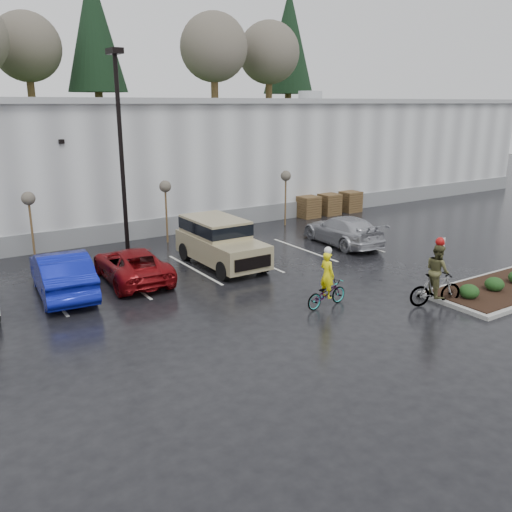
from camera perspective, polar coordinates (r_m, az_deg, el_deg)
ground at (r=18.78m, az=11.67°, el=-6.24°), size 120.00×120.00×0.00m
warehouse at (r=36.55m, az=-13.20°, el=10.24°), size 60.50×15.50×7.20m
wooded_ridge at (r=58.69m, az=-21.12°, el=10.94°), size 80.00×25.00×6.00m
lamppost at (r=25.68m, az=-14.13°, el=12.55°), size 0.50×1.00×9.22m
sapling_west at (r=25.95m, az=-22.81°, el=5.23°), size 0.60×0.60×3.20m
sapling_mid at (r=27.81m, az=-9.53°, el=6.88°), size 0.60×0.60×3.20m
sapling_east at (r=31.53m, az=3.15°, el=8.11°), size 0.60×0.60×3.20m
pallet_stack_a at (r=34.14m, az=5.51°, el=5.17°), size 1.20×1.20×1.35m
pallet_stack_b at (r=35.21m, az=7.69°, el=5.43°), size 1.20×1.20×1.35m
pallet_stack_c at (r=36.39m, az=9.86°, el=5.67°), size 1.20×1.20×1.35m
shrub_a at (r=20.96m, az=21.53°, el=-3.50°), size 0.70×0.70×0.52m
shrub_b at (r=22.15m, az=23.81°, el=-2.73°), size 0.70×0.70×0.52m
fire_lane_sign at (r=21.19m, az=18.87°, el=-0.21°), size 0.30×0.05×2.20m
car_blue at (r=21.41m, az=-19.75°, el=-1.71°), size 2.22×5.24×1.68m
car_red at (r=22.34m, az=-12.93°, el=-0.89°), size 2.55×5.00×1.35m
suv_tan at (r=23.73m, az=-3.62°, el=1.35°), size 2.20×5.10×2.06m
car_far_silver at (r=27.75m, az=9.10°, el=2.68°), size 2.50×5.20×1.46m
cyclist_hivis at (r=19.20m, az=7.45°, el=-3.36°), size 1.85×0.79×2.18m
cyclist_olive at (r=20.11m, az=18.45°, el=-2.53°), size 2.00×1.15×2.49m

